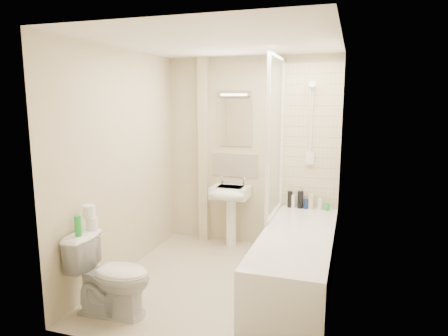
% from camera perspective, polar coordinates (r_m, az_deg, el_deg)
% --- Properties ---
extents(floor, '(2.50, 2.50, 0.00)m').
position_cam_1_polar(floor, '(4.29, -0.55, -16.10)').
color(floor, beige).
rests_on(floor, ground).
extents(wall_back, '(2.20, 0.02, 2.40)m').
position_cam_1_polar(wall_back, '(5.11, 3.87, 2.18)').
color(wall_back, beige).
rests_on(wall_back, ground).
extents(wall_left, '(0.02, 2.50, 2.40)m').
position_cam_1_polar(wall_left, '(4.39, -14.33, 0.64)').
color(wall_left, beige).
rests_on(wall_left, ground).
extents(wall_right, '(0.02, 2.50, 2.40)m').
position_cam_1_polar(wall_right, '(3.73, 15.68, -1.01)').
color(wall_right, beige).
rests_on(wall_right, ground).
extents(ceiling, '(2.20, 2.50, 0.02)m').
position_cam_1_polar(ceiling, '(3.90, -0.61, 17.53)').
color(ceiling, white).
rests_on(ceiling, wall_back).
extents(tile_back, '(0.70, 0.01, 1.75)m').
position_cam_1_polar(tile_back, '(4.94, 12.35, 4.35)').
color(tile_back, beige).
rests_on(tile_back, wall_back).
extents(tile_right, '(0.01, 2.10, 1.75)m').
position_cam_1_polar(tile_right, '(3.89, 15.78, 2.78)').
color(tile_right, beige).
rests_on(tile_right, wall_right).
extents(pipe_boxing, '(0.12, 0.12, 2.40)m').
position_cam_1_polar(pipe_boxing, '(5.24, -2.89, 2.38)').
color(pipe_boxing, beige).
rests_on(pipe_boxing, ground).
extents(splashback, '(0.60, 0.02, 0.30)m').
position_cam_1_polar(splashback, '(5.18, 1.56, 0.40)').
color(splashback, beige).
rests_on(splashback, wall_back).
extents(mirror, '(0.46, 0.01, 0.60)m').
position_cam_1_polar(mirror, '(5.12, 1.58, 6.49)').
color(mirror, white).
rests_on(mirror, wall_back).
extents(strip_light, '(0.42, 0.07, 0.07)m').
position_cam_1_polar(strip_light, '(5.09, 1.53, 10.64)').
color(strip_light, silver).
rests_on(strip_light, wall_back).
extents(bathtub, '(0.70, 2.10, 0.55)m').
position_cam_1_polar(bathtub, '(4.20, 10.33, -12.54)').
color(bathtub, white).
rests_on(bathtub, ground).
extents(shower_screen, '(0.04, 0.92, 1.80)m').
position_cam_1_polar(shower_screen, '(4.56, 7.41, 4.36)').
color(shower_screen, white).
rests_on(shower_screen, bathtub).
extents(shower_fixture, '(0.10, 0.16, 0.99)m').
position_cam_1_polar(shower_fixture, '(4.89, 12.33, 5.71)').
color(shower_fixture, white).
rests_on(shower_fixture, wall_back).
extents(pedestal_sink, '(0.46, 0.45, 0.90)m').
position_cam_1_polar(pedestal_sink, '(5.05, 0.81, -4.49)').
color(pedestal_sink, white).
rests_on(pedestal_sink, ground).
extents(bottle_black_a, '(0.06, 0.06, 0.20)m').
position_cam_1_polar(bottle_black_a, '(5.02, 9.40, -4.43)').
color(bottle_black_a, black).
rests_on(bottle_black_a, bathtub).
extents(bottle_white_a, '(0.05, 0.05, 0.16)m').
position_cam_1_polar(bottle_white_a, '(5.02, 9.84, -4.69)').
color(bottle_white_a, white).
rests_on(bottle_white_a, bathtub).
extents(bottle_black_b, '(0.07, 0.07, 0.21)m').
position_cam_1_polar(bottle_black_b, '(5.01, 10.86, -4.46)').
color(bottle_black_b, black).
rests_on(bottle_black_b, bathtub).
extents(bottle_blue, '(0.06, 0.06, 0.12)m').
position_cam_1_polar(bottle_blue, '(5.01, 11.63, -5.03)').
color(bottle_blue, navy).
rests_on(bottle_blue, bathtub).
extents(bottle_cream, '(0.07, 0.07, 0.19)m').
position_cam_1_polar(bottle_cream, '(5.00, 12.34, -4.69)').
color(bottle_cream, beige).
rests_on(bottle_cream, bathtub).
extents(bottle_white_b, '(0.05, 0.05, 0.14)m').
position_cam_1_polar(bottle_white_b, '(5.00, 13.54, -5.03)').
color(bottle_white_b, white).
rests_on(bottle_white_b, bathtub).
extents(bottle_green, '(0.06, 0.06, 0.09)m').
position_cam_1_polar(bottle_green, '(5.00, 14.49, -5.37)').
color(bottle_green, green).
rests_on(bottle_green, bathtub).
extents(toilet, '(0.48, 0.75, 0.72)m').
position_cam_1_polar(toilet, '(3.74, -15.80, -14.50)').
color(toilet, white).
rests_on(toilet, ground).
extents(toilet_roll_lower, '(0.10, 0.10, 0.11)m').
position_cam_1_polar(toilet_roll_lower, '(3.81, -18.35, -7.51)').
color(toilet_roll_lower, white).
rests_on(toilet_roll_lower, toilet).
extents(toilet_roll_upper, '(0.11, 0.11, 0.11)m').
position_cam_1_polar(toilet_roll_upper, '(3.79, -18.73, -5.87)').
color(toilet_roll_upper, white).
rests_on(toilet_roll_upper, toilet_roll_lower).
extents(green_bottle, '(0.06, 0.06, 0.18)m').
position_cam_1_polar(green_bottle, '(3.65, -20.13, -7.77)').
color(green_bottle, green).
rests_on(green_bottle, toilet).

